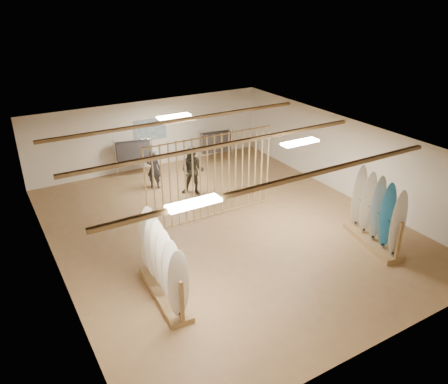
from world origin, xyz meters
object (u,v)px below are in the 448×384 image
rack_left (163,272)px  rack_right (375,222)px  shopper_a (154,166)px  clothing_rack_b (216,142)px  shopper_b (192,168)px  clothing_rack_a (133,152)px

rack_left → rack_right: 6.29m
rack_right → shopper_a: bearing=132.2°
rack_right → clothing_rack_b: 8.08m
shopper_b → shopper_a: bearing=170.0°
shopper_b → rack_left: bearing=-82.4°
clothing_rack_b → shopper_b: size_ratio=0.72×
shopper_b → clothing_rack_b: bearing=86.7°
shopper_a → rack_left: bearing=112.9°
clothing_rack_a → shopper_b: shopper_b is taller
rack_left → rack_right: (6.22, -0.88, 0.04)m
clothing_rack_a → shopper_a: shopper_a is taller
rack_right → clothing_rack_b: (-0.74, 8.05, 0.24)m
rack_left → clothing_rack_b: size_ratio=1.71×
shopper_a → shopper_b: size_ratio=0.84×
shopper_b → rack_right: bearing=-21.5°
clothing_rack_a → clothing_rack_b: clothing_rack_a is taller
clothing_rack_b → rack_right: bearing=-77.6°
rack_left → shopper_a: rack_left is taller
rack_right → clothing_rack_a: rack_right is taller
rack_left → shopper_a: 6.52m
shopper_a → shopper_b: 1.59m
shopper_a → shopper_b: (0.99, -1.23, 0.16)m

